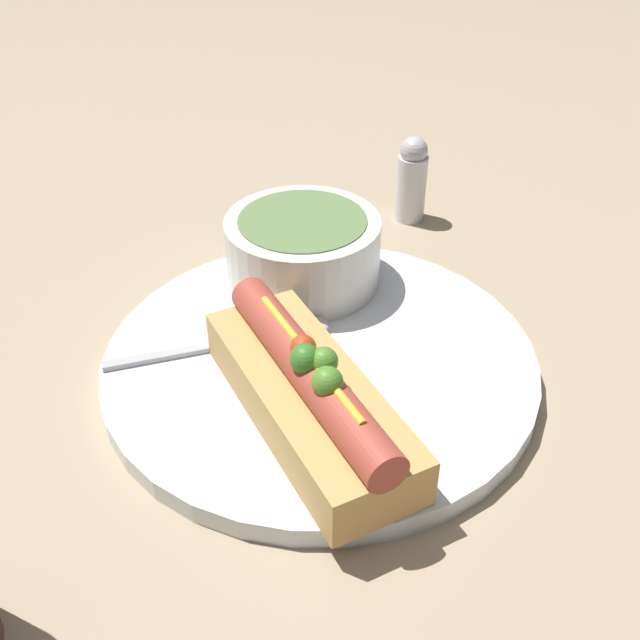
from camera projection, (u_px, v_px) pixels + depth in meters
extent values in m
plane|color=tan|center=(320.00, 370.00, 0.50)|extent=(4.00, 4.00, 0.00)
cylinder|color=white|center=(320.00, 362.00, 0.50)|extent=(0.29, 0.29, 0.01)
cube|color=tan|center=(309.00, 401.00, 0.44)|extent=(0.18, 0.15, 0.03)
cylinder|color=#B24738|center=(309.00, 371.00, 0.42)|extent=(0.16, 0.12, 0.02)
sphere|color=#C63F1E|center=(303.00, 347.00, 0.42)|extent=(0.02, 0.02, 0.02)
sphere|color=#518C2D|center=(327.00, 382.00, 0.40)|extent=(0.02, 0.02, 0.02)
sphere|color=#387A28|center=(305.00, 359.00, 0.41)|extent=(0.02, 0.02, 0.02)
sphere|color=#518C2D|center=(324.00, 361.00, 0.41)|extent=(0.02, 0.02, 0.02)
cylinder|color=gold|center=(309.00, 356.00, 0.42)|extent=(0.10, 0.07, 0.01)
cylinder|color=silver|center=(303.00, 251.00, 0.55)|extent=(0.11, 0.11, 0.05)
cylinder|color=#66844C|center=(303.00, 228.00, 0.54)|extent=(0.09, 0.09, 0.01)
cube|color=#B7B7BC|center=(190.00, 351.00, 0.50)|extent=(0.09, 0.09, 0.00)
ellipsoid|color=#B7B7BC|center=(301.00, 327.00, 0.51)|extent=(0.05, 0.05, 0.01)
cylinder|color=silver|center=(411.00, 188.00, 0.66)|extent=(0.03, 0.03, 0.06)
sphere|color=silver|center=(414.00, 150.00, 0.64)|extent=(0.02, 0.02, 0.02)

